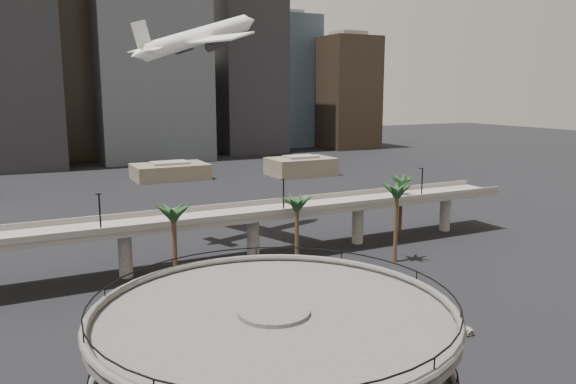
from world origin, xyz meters
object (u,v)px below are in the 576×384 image
overpass (192,224)px  car_c (456,330)px  car_b (314,345)px  car_a (374,354)px  airborne_jet (198,38)px

overpass → car_c: overpass is taller
overpass → car_b: overpass is taller
car_a → car_c: size_ratio=0.90×
airborne_jet → car_b: size_ratio=5.95×
overpass → car_c: 45.54m
car_a → car_b: (-4.85, 4.75, 0.06)m
airborne_jet → car_b: (-4.80, -53.57, -38.21)m
airborne_jet → car_b: airborne_jet is taller
car_b → airborne_jet: bearing=2.5°
car_a → car_c: bearing=-79.9°
airborne_jet → car_c: (12.57, -57.67, -38.31)m
car_a → car_b: size_ratio=0.89×
overpass → car_a: bearing=-79.4°
car_b → car_a: bearing=-126.8°
airborne_jet → car_c: size_ratio=6.01×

